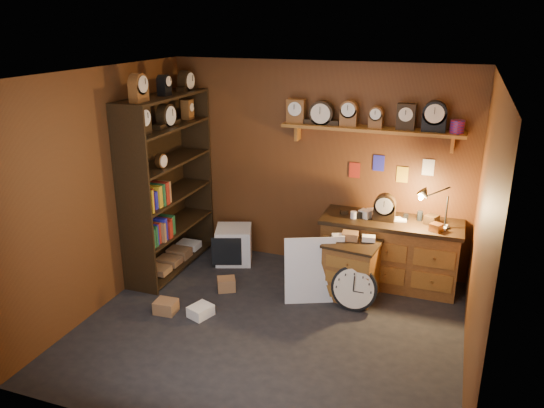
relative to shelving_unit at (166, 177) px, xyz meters
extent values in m
plane|color=black|center=(1.79, -0.98, -1.25)|extent=(4.00, 4.00, 0.00)
cube|color=#593015|center=(1.79, 0.82, 0.10)|extent=(4.00, 0.02, 2.70)
cube|color=#593015|center=(1.79, -2.78, 0.10)|extent=(4.00, 0.02, 2.70)
cube|color=#593015|center=(-0.21, -0.98, 0.10)|extent=(0.02, 3.60, 2.70)
cube|color=#593015|center=(3.79, -0.98, 0.10)|extent=(0.02, 3.60, 2.70)
cube|color=beige|center=(1.79, -0.98, 1.45)|extent=(4.00, 3.60, 0.02)
cube|color=#955C20|center=(2.49, 0.67, 0.67)|extent=(2.20, 0.30, 0.04)
cube|color=#955C20|center=(1.54, 0.74, 0.55)|extent=(0.04, 0.16, 0.20)
cube|color=#955C20|center=(3.44, 0.74, 0.55)|extent=(0.04, 0.16, 0.20)
cylinder|color=#B21419|center=(3.47, 0.67, 0.76)|extent=(0.16, 0.16, 0.15)
cube|color=maroon|center=(1.94, 0.81, 0.10)|extent=(0.14, 0.01, 0.20)
cube|color=#1B1C99|center=(2.24, 0.81, 0.22)|extent=(0.14, 0.01, 0.20)
cube|color=#BD9217|center=(2.54, 0.81, 0.10)|extent=(0.14, 0.01, 0.20)
cube|color=silver|center=(2.84, 0.81, 0.22)|extent=(0.14, 0.01, 0.20)
cube|color=black|center=(-0.19, 0.00, -0.10)|extent=(0.03, 1.60, 2.30)
cube|color=black|center=(0.04, -0.78, -0.10)|extent=(0.45, 0.03, 2.30)
cube|color=black|center=(0.04, 0.78, -0.10)|extent=(0.45, 0.03, 2.30)
cube|color=black|center=(0.04, 0.00, -1.20)|extent=(0.43, 1.54, 0.03)
cube|color=black|center=(0.04, 0.00, -0.70)|extent=(0.43, 1.54, 0.03)
cube|color=black|center=(0.04, 0.00, -0.25)|extent=(0.43, 1.54, 0.03)
cube|color=black|center=(0.04, 0.00, 0.20)|extent=(0.43, 1.54, 0.03)
cube|color=black|center=(0.04, 0.00, 0.65)|extent=(0.43, 1.54, 0.03)
cube|color=black|center=(0.04, 0.00, 1.03)|extent=(0.43, 1.54, 0.03)
cube|color=brown|center=(2.84, 0.50, -0.85)|extent=(1.64, 0.60, 0.80)
cube|color=black|center=(2.84, 0.50, -0.43)|extent=(1.70, 0.66, 0.05)
cube|color=#955C20|center=(2.84, 0.20, -0.85)|extent=(1.56, 0.02, 0.52)
cylinder|color=black|center=(3.46, 0.45, -0.39)|extent=(0.12, 0.12, 0.02)
cylinder|color=black|center=(3.46, 0.45, -0.20)|extent=(0.02, 0.02, 0.38)
cylinder|color=black|center=(3.34, 0.42, 0.04)|extent=(0.27, 0.09, 0.14)
cone|color=black|center=(3.20, 0.39, 0.00)|extent=(0.18, 0.14, 0.18)
cube|color=brown|center=(2.47, -0.01, -0.92)|extent=(0.63, 0.55, 0.68)
cube|color=black|center=(2.47, -0.01, -0.56)|extent=(0.68, 0.59, 0.03)
cube|color=#955C20|center=(2.47, -0.26, -0.92)|extent=(0.52, 0.08, 0.57)
cylinder|color=black|center=(2.56, -0.28, -0.99)|extent=(0.53, 0.17, 0.53)
cylinder|color=beige|center=(2.56, -0.32, -0.99)|extent=(0.47, 0.11, 0.46)
cube|color=black|center=(2.56, -0.33, -0.91)|extent=(0.01, 0.04, 0.17)
cube|color=black|center=(2.62, -0.33, -1.01)|extent=(0.12, 0.01, 0.01)
cube|color=silver|center=(2.03, -0.27, -1.25)|extent=(0.62, 0.39, 0.80)
cube|color=silver|center=(0.75, 0.42, -1.01)|extent=(0.60, 0.60, 0.49)
cube|color=black|center=(0.75, 0.17, -1.01)|extent=(0.38, 0.15, 0.39)
cube|color=#946740|center=(0.56, -1.10, -1.18)|extent=(0.25, 0.22, 0.15)
cube|color=white|center=(0.97, -1.04, -1.19)|extent=(0.28, 0.31, 0.13)
cube|color=#946740|center=(1.00, -0.39, -1.17)|extent=(0.28, 0.26, 0.16)
camera|label=1|loc=(3.50, -5.70, 1.92)|focal=35.00mm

